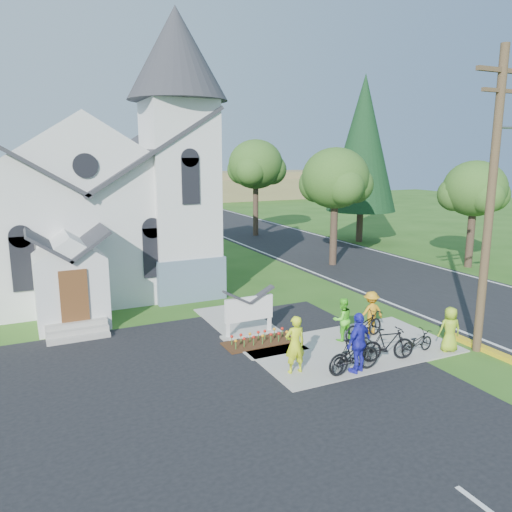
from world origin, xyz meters
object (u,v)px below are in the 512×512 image
cyclist_0 (295,344)px  cyclist_1 (342,319)px  bike_1 (354,355)px  bike_2 (363,325)px  cyclist_2 (359,343)px  cyclist_3 (371,312)px  cyclist_4 (450,329)px  bike_3 (388,344)px  bike_4 (417,342)px  church_sign (249,309)px  utility_pole (493,194)px  bike_0 (349,356)px

cyclist_0 → cyclist_1: bearing=-147.4°
bike_1 → bike_2: bearing=-44.6°
cyclist_2 → cyclist_3: cyclist_2 is taller
bike_2 → cyclist_3: 0.83m
bike_2 → bike_1: bearing=124.2°
cyclist_0 → cyclist_1: (2.90, 1.63, -0.13)m
cyclist_0 → cyclist_4: 5.65m
bike_2 → bike_3: bike_3 is taller
cyclist_3 → cyclist_4: size_ratio=1.02×
bike_1 → bike_4: (2.82, 0.32, -0.17)m
cyclist_0 → cyclist_1: size_ratio=1.16×
church_sign → bike_4: 5.99m
utility_pole → cyclist_2: bearing=176.5°
bike_2 → cyclist_4: 2.93m
cyclist_0 → bike_1: 1.85m
bike_1 → bike_3: size_ratio=1.02×
utility_pole → cyclist_4: utility_pole is taller
cyclist_4 → bike_1: bearing=18.9°
bike_1 → church_sign: bearing=17.4°
church_sign → cyclist_2: cyclist_2 is taller
bike_2 → cyclist_0: bearing=97.7°
bike_0 → bike_3: size_ratio=0.94×
bike_0 → bike_1: 0.26m
utility_pole → bike_1: size_ratio=5.28×
cyclist_0 → cyclist_1: cyclist_0 is taller
bike_4 → cyclist_1: bearing=27.5°
church_sign → cyclist_1: bearing=-35.1°
cyclist_1 → bike_1: 2.75m
church_sign → cyclist_4: church_sign is taller
church_sign → cyclist_4: bearing=-38.7°
cyclist_1 → cyclist_4: cyclist_1 is taller
cyclist_0 → bike_3: size_ratio=0.98×
cyclist_1 → bike_2: size_ratio=0.81×
cyclist_4 → bike_4: (-1.14, 0.32, -0.38)m
utility_pole → bike_4: utility_pole is taller
utility_pole → cyclist_2: 6.58m
cyclist_0 → cyclist_2: bearing=159.0°
cyclist_1 → bike_3: (0.27, -2.16, -0.22)m
utility_pole → bike_3: 5.96m
bike_3 → cyclist_4: size_ratio=1.19×
cyclist_1 → church_sign: bearing=-35.7°
cyclist_3 → bike_3: cyclist_3 is taller
bike_2 → utility_pole: bearing=-142.6°
church_sign → cyclist_4: (5.49, -4.40, -0.20)m
cyclist_2 → bike_4: 2.75m
cyclist_1 → bike_4: size_ratio=1.04×
bike_0 → bike_1: (0.00, -0.24, 0.11)m
utility_pole → bike_2: utility_pole is taller
cyclist_0 → cyclist_4: bearing=175.1°
bike_0 → bike_1: size_ratio=0.92×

